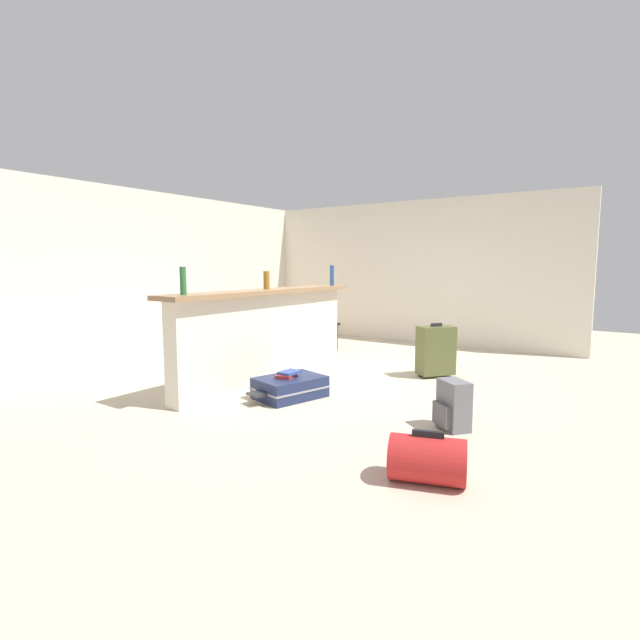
% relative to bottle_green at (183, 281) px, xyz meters
% --- Properties ---
extents(ground_plane, '(13.00, 13.00, 0.05)m').
position_rel_bottle_green_xyz_m(ground_plane, '(1.92, -0.35, -1.26)').
color(ground_plane, beige).
extents(wall_back, '(6.60, 0.10, 2.50)m').
position_rel_bottle_green_xyz_m(wall_back, '(1.92, 2.70, 0.02)').
color(wall_back, silver).
rests_on(wall_back, ground_plane).
extents(wall_right, '(0.10, 6.00, 2.50)m').
position_rel_bottle_green_xyz_m(wall_right, '(4.97, -0.05, 0.02)').
color(wall_right, silver).
rests_on(wall_right, ground_plane).
extents(partition_half_wall, '(2.80, 0.20, 1.05)m').
position_rel_bottle_green_xyz_m(partition_half_wall, '(1.23, 0.01, -0.71)').
color(partition_half_wall, silver).
rests_on(partition_half_wall, ground_plane).
extents(bar_countertop, '(2.96, 0.40, 0.05)m').
position_rel_bottle_green_xyz_m(bar_countertop, '(1.23, 0.01, -0.16)').
color(bar_countertop, '#93704C').
rests_on(bar_countertop, partition_half_wall).
extents(bottle_green, '(0.06, 0.06, 0.27)m').
position_rel_bottle_green_xyz_m(bottle_green, '(0.00, 0.00, 0.00)').
color(bottle_green, '#2D6B38').
rests_on(bottle_green, bar_countertop).
extents(bottle_amber, '(0.07, 0.07, 0.21)m').
position_rel_bottle_green_xyz_m(bottle_amber, '(1.26, 0.03, -0.03)').
color(bottle_amber, '#9E661E').
rests_on(bottle_amber, bar_countertop).
extents(bottle_blue, '(0.06, 0.06, 0.28)m').
position_rel_bottle_green_xyz_m(bottle_blue, '(2.49, -0.09, 0.00)').
color(bottle_blue, '#284C89').
rests_on(bottle_blue, bar_countertop).
extents(dining_table, '(1.10, 0.80, 0.74)m').
position_rel_bottle_green_xyz_m(dining_table, '(3.31, 1.26, -0.59)').
color(dining_table, brown).
rests_on(dining_table, ground_plane).
extents(dining_chair_near_partition, '(0.45, 0.45, 0.93)m').
position_rel_bottle_green_xyz_m(dining_chair_near_partition, '(3.31, 0.68, -0.72)').
color(dining_chair_near_partition, black).
rests_on(dining_chair_near_partition, ground_plane).
extents(suitcase_flat_navy, '(0.89, 0.66, 0.22)m').
position_rel_bottle_green_xyz_m(suitcase_flat_navy, '(0.81, -0.65, -1.12)').
color(suitcase_flat_navy, '#1E284C').
rests_on(suitcase_flat_navy, ground_plane).
extents(backpack_grey, '(0.34, 0.34, 0.42)m').
position_rel_bottle_green_xyz_m(backpack_grey, '(0.83, -2.38, -1.03)').
color(backpack_grey, slate).
rests_on(backpack_grey, ground_plane).
extents(duffel_bag_red, '(0.43, 0.55, 0.34)m').
position_rel_bottle_green_xyz_m(duffel_bag_red, '(-0.24, -2.58, -1.08)').
color(duffel_bag_red, red).
rests_on(duffel_bag_red, ground_plane).
extents(suitcase_upright_olive, '(0.49, 0.46, 0.67)m').
position_rel_bottle_green_xyz_m(suitcase_upright_olive, '(2.59, -1.56, -0.90)').
color(suitcase_upright_olive, '#51562D').
rests_on(suitcase_upright_olive, ground_plane).
extents(book_stack, '(0.27, 0.21, 0.07)m').
position_rel_bottle_green_xyz_m(book_stack, '(0.79, -0.64, -0.98)').
color(book_stack, '#AD2D2D').
rests_on(book_stack, suitcase_flat_navy).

